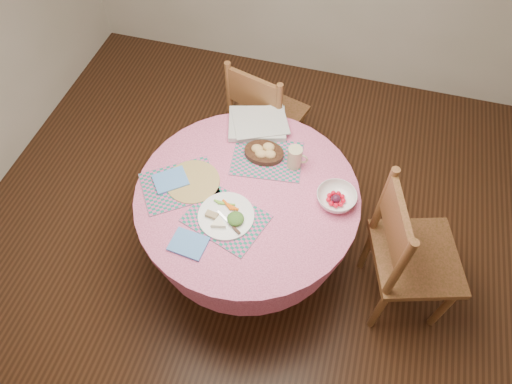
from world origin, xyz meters
TOP-DOWN VIEW (x-y plane):
  - ground at (0.00, 0.00)m, footprint 4.00×4.00m
  - room_envelope at (0.00, 0.00)m, footprint 4.01×4.01m
  - dining_table at (0.00, 0.00)m, footprint 1.24×1.24m
  - chair_right at (0.92, -0.02)m, footprint 0.59×0.60m
  - chair_back at (-0.12, 0.83)m, footprint 0.55×0.54m
  - placemat_front at (-0.06, -0.19)m, footprint 0.47×0.41m
  - placemat_left at (-0.38, -0.05)m, footprint 0.50×0.48m
  - placemat_back at (0.04, 0.26)m, footprint 0.43×0.35m
  - wicker_trivet at (-0.31, -0.01)m, footprint 0.30×0.30m
  - napkin_near at (-0.20, -0.39)m, footprint 0.19×0.16m
  - napkin_far at (-0.43, -0.04)m, footprint 0.23×0.22m
  - dinner_plate at (-0.06, -0.18)m, footprint 0.30×0.30m
  - bread_bowl at (0.02, 0.28)m, footprint 0.23×0.23m
  - latte_mug at (0.20, 0.26)m, footprint 0.12×0.08m
  - fruit_bowl at (0.47, 0.08)m, footprint 0.26×0.26m
  - newspaper_stack at (-0.08, 0.49)m, footprint 0.42×0.36m

SIDE VIEW (x-z plane):
  - ground at x=0.00m, z-range 0.00..0.00m
  - chair_back at x=-0.12m, z-range 0.02..1.00m
  - chair_right at x=0.92m, z-range 0.02..1.08m
  - dining_table at x=0.00m, z-range 0.18..0.93m
  - placemat_front at x=-0.06m, z-range 0.75..0.76m
  - placemat_left at x=-0.38m, z-range 0.75..0.76m
  - placemat_back at x=0.04m, z-range 0.75..0.76m
  - wicker_trivet at x=-0.31m, z-range 0.75..0.76m
  - napkin_near at x=-0.20m, z-range 0.75..0.76m
  - napkin_far at x=-0.43m, z-range 0.76..0.77m
  - dinner_plate at x=-0.06m, z-range 0.74..0.80m
  - newspaper_stack at x=-0.08m, z-range 0.76..0.80m
  - fruit_bowl at x=0.47m, z-range 0.75..0.82m
  - bread_bowl at x=0.02m, z-range 0.75..0.82m
  - latte_mug at x=0.20m, z-range 0.76..0.89m
  - room_envelope at x=0.00m, z-range 0.36..3.07m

